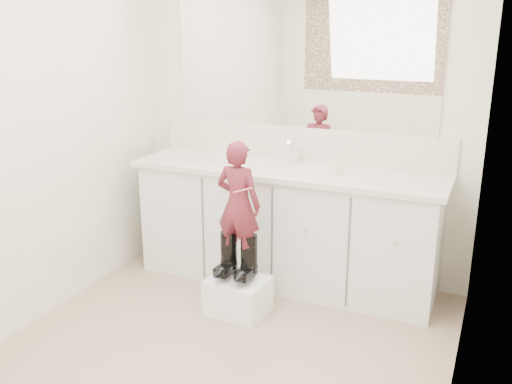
% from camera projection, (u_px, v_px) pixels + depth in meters
% --- Properties ---
extents(floor, '(3.00, 3.00, 0.00)m').
position_uv_depth(floor, '(209.00, 365.00, 3.30)').
color(floor, '#8D705C').
rests_on(floor, ground).
extents(wall_back, '(2.60, 0.00, 2.60)m').
position_uv_depth(wall_back, '(301.00, 119.00, 4.26)').
color(wall_back, beige).
rests_on(wall_back, floor).
extents(wall_left, '(0.00, 3.00, 3.00)m').
position_uv_depth(wall_left, '(15.00, 143.00, 3.45)').
color(wall_left, beige).
rests_on(wall_left, floor).
extents(wall_right, '(0.00, 3.00, 3.00)m').
position_uv_depth(wall_right, '(470.00, 195.00, 2.44)').
color(wall_right, beige).
rests_on(wall_right, floor).
extents(vanity_cabinet, '(2.20, 0.55, 0.85)m').
position_uv_depth(vanity_cabinet, '(286.00, 228.00, 4.24)').
color(vanity_cabinet, silver).
rests_on(vanity_cabinet, floor).
extents(countertop, '(2.28, 0.58, 0.04)m').
position_uv_depth(countertop, '(286.00, 171.00, 4.10)').
color(countertop, beige).
rests_on(countertop, vanity_cabinet).
extents(backsplash, '(2.28, 0.03, 0.25)m').
position_uv_depth(backsplash, '(300.00, 144.00, 4.30)').
color(backsplash, beige).
rests_on(backsplash, countertop).
extents(mirror, '(2.00, 0.02, 1.00)m').
position_uv_depth(mirror, '(302.00, 59.00, 4.12)').
color(mirror, white).
rests_on(mirror, wall_back).
extents(faucet, '(0.08, 0.08, 0.10)m').
position_uv_depth(faucet, '(294.00, 156.00, 4.22)').
color(faucet, silver).
rests_on(faucet, countertop).
extents(cup, '(0.11, 0.11, 0.08)m').
position_uv_depth(cup, '(338.00, 168.00, 3.93)').
color(cup, beige).
rests_on(cup, countertop).
extents(soap_bottle, '(0.08, 0.08, 0.17)m').
position_uv_depth(soap_bottle, '(223.00, 152.00, 4.21)').
color(soap_bottle, silver).
rests_on(soap_bottle, countertop).
extents(step_stool, '(0.40, 0.34, 0.25)m').
position_uv_depth(step_stool, '(238.00, 296.00, 3.86)').
color(step_stool, white).
rests_on(step_stool, floor).
extents(boot_left, '(0.13, 0.22, 0.32)m').
position_uv_depth(boot_left, '(229.00, 254.00, 3.82)').
color(boot_left, black).
rests_on(boot_left, step_stool).
extents(boot_right, '(0.13, 0.22, 0.32)m').
position_uv_depth(boot_right, '(249.00, 258.00, 3.77)').
color(boot_right, black).
rests_on(boot_right, step_stool).
extents(toddler, '(0.32, 0.22, 0.84)m').
position_uv_depth(toddler, '(238.00, 204.00, 3.69)').
color(toddler, '#992F42').
rests_on(toddler, step_stool).
extents(toothbrush, '(0.14, 0.02, 0.06)m').
position_uv_depth(toothbrush, '(243.00, 190.00, 3.55)').
color(toothbrush, '#DA557C').
rests_on(toothbrush, toddler).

